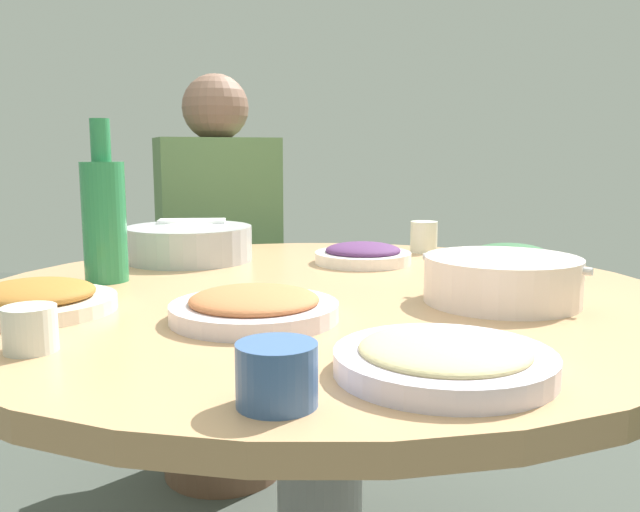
{
  "coord_description": "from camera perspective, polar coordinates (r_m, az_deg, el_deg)",
  "views": [
    {
      "loc": [
        -0.11,
        1.12,
        0.98
      ],
      "look_at": [
        0.01,
        -0.06,
        0.8
      ],
      "focal_mm": 37.69,
      "sensor_mm": 36.0,
      "label": 1
    }
  ],
  "objects": [
    {
      "name": "dish_greens",
      "position": [
        1.43,
        15.86,
        -0.14
      ],
      "size": [
        0.2,
        0.2,
        0.05
      ],
      "color": "white",
      "rests_on": "round_dining_table"
    },
    {
      "name": "tea_cup_near",
      "position": [
        1.61,
        8.81,
        1.62
      ],
      "size": [
        0.06,
        0.06,
        0.07
      ],
      "primitive_type": "cylinder",
      "color": "beige",
      "rests_on": "round_dining_table"
    },
    {
      "name": "soup_bowl",
      "position": [
        1.1,
        15.18,
        -2.07
      ],
      "size": [
        0.24,
        0.24,
        0.07
      ],
      "color": "white",
      "rests_on": "round_dining_table"
    },
    {
      "name": "round_dining_table",
      "position": [
        1.2,
        -0.02,
        -10.52
      ],
      "size": [
        1.22,
        1.22,
        0.74
      ],
      "color": "#99999E",
      "rests_on": "ground"
    },
    {
      "name": "diner_right",
      "position": [
        1.99,
        -8.63,
        2.35
      ],
      "size": [
        0.43,
        0.44,
        0.76
      ],
      "color": "#2D333D",
      "rests_on": "stool_for_diner_right"
    },
    {
      "name": "tea_cup_side",
      "position": [
        0.64,
        -3.69,
        -10.0
      ],
      "size": [
        0.08,
        0.08,
        0.06
      ],
      "primitive_type": "cylinder",
      "color": "#3C5D96",
      "rests_on": "round_dining_table"
    },
    {
      "name": "dish_tofu_braise",
      "position": [
        0.96,
        -5.6,
        -4.27
      ],
      "size": [
        0.24,
        0.24,
        0.05
      ],
      "color": "silver",
      "rests_on": "round_dining_table"
    },
    {
      "name": "green_bottle",
      "position": [
        1.28,
        -17.85,
        3.18
      ],
      "size": [
        0.08,
        0.08,
        0.29
      ],
      "color": "#2B7F4C",
      "rests_on": "round_dining_table"
    },
    {
      "name": "dish_eggplant",
      "position": [
        1.43,
        3.66,
        0.14
      ],
      "size": [
        0.21,
        0.21,
        0.04
      ],
      "color": "white",
      "rests_on": "round_dining_table"
    },
    {
      "name": "dish_noodles",
      "position": [
        0.74,
        10.51,
        -8.46
      ],
      "size": [
        0.24,
        0.24,
        0.04
      ],
      "color": "silver",
      "rests_on": "round_dining_table"
    },
    {
      "name": "stool_for_diner_right",
      "position": [
        2.12,
        -8.29,
        -12.24
      ],
      "size": [
        0.36,
        0.36,
        0.44
      ],
      "primitive_type": "cylinder",
      "color": "brown",
      "rests_on": "ground"
    },
    {
      "name": "rice_bowl",
      "position": [
        1.5,
        -11.04,
        1.13
      ],
      "size": [
        0.27,
        0.27,
        0.08
      ],
      "color": "#B2B5BA",
      "rests_on": "round_dining_table"
    },
    {
      "name": "tea_cup_far",
      "position": [
        0.87,
        -23.39,
        -5.7
      ],
      "size": [
        0.06,
        0.06,
        0.06
      ],
      "primitive_type": "cylinder",
      "color": "silver",
      "rests_on": "round_dining_table"
    },
    {
      "name": "dish_stirfry",
      "position": [
        1.09,
        -23.02,
        -3.37
      ],
      "size": [
        0.23,
        0.23,
        0.05
      ],
      "color": "silver",
      "rests_on": "round_dining_table"
    }
  ]
}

